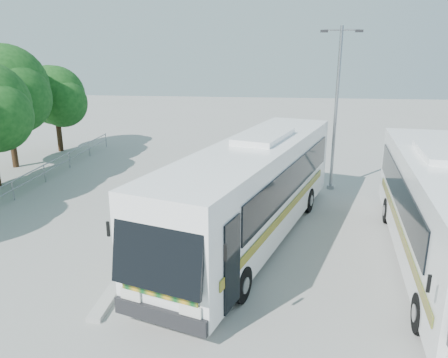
# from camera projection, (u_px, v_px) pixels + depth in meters

# --- Properties ---
(ground) EXTENTS (100.00, 100.00, 0.00)m
(ground) POSITION_uv_depth(u_px,v_px,m) (211.00, 235.00, 17.08)
(ground) COLOR #979792
(ground) RESTS_ON ground
(kerb_divider) EXTENTS (0.40, 16.00, 0.15)m
(kerb_divider) POSITION_uv_depth(u_px,v_px,m) (165.00, 213.00, 19.22)
(kerb_divider) COLOR #B2B2AD
(kerb_divider) RESTS_ON ground
(railing) EXTENTS (0.06, 22.00, 1.00)m
(railing) POSITION_uv_depth(u_px,v_px,m) (24.00, 180.00, 21.76)
(railing) COLOR gray
(railing) RESTS_ON ground
(tree_far_d) EXTENTS (5.62, 5.30, 7.33)m
(tree_far_d) POSITION_uv_depth(u_px,v_px,m) (6.00, 88.00, 25.51)
(tree_far_d) COLOR #382314
(tree_far_d) RESTS_ON ground
(tree_far_e) EXTENTS (4.54, 4.28, 5.92)m
(tree_far_e) POSITION_uv_depth(u_px,v_px,m) (56.00, 96.00, 29.99)
(tree_far_e) COLOR #382314
(tree_far_e) RESTS_ON ground
(coach_main) EXTENTS (6.56, 13.47, 3.69)m
(coach_main) POSITION_uv_depth(u_px,v_px,m) (253.00, 189.00, 16.23)
(coach_main) COLOR white
(coach_main) RESTS_ON ground
(coach_adjacent) EXTENTS (4.18, 12.99, 3.54)m
(coach_adjacent) POSITION_uv_depth(u_px,v_px,m) (443.00, 211.00, 14.22)
(coach_adjacent) COLOR white
(coach_adjacent) RESTS_ON ground
(lamppost) EXTENTS (1.97, 0.21, 8.05)m
(lamppost) POSITION_uv_depth(u_px,v_px,m) (336.00, 103.00, 21.49)
(lamppost) COLOR gray
(lamppost) RESTS_ON ground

